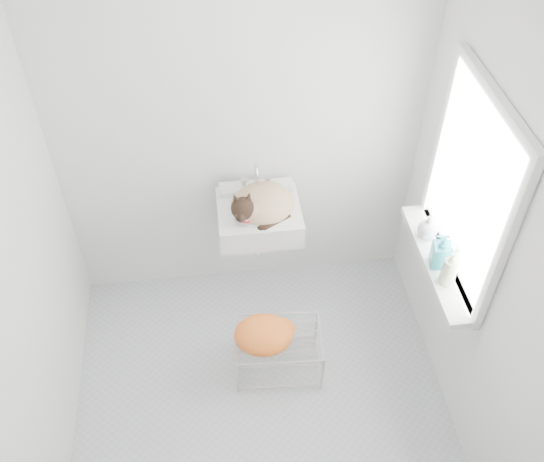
{
  "coord_description": "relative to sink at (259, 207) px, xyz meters",
  "views": [
    {
      "loc": [
        -0.17,
        -1.95,
        3.31
      ],
      "look_at": [
        0.13,
        0.5,
        0.88
      ],
      "focal_mm": 40.39,
      "sensor_mm": 36.0,
      "label": 1
    }
  ],
  "objects": [
    {
      "name": "floor",
      "position": [
        -0.08,
        -0.74,
        -0.85
      ],
      "size": [
        2.2,
        2.0,
        0.02
      ],
      "primitive_type": "cube",
      "color": "#A1A7AD",
      "rests_on": "ground"
    },
    {
      "name": "window_frame",
      "position": [
        0.99,
        -0.54,
        0.5
      ],
      "size": [
        0.04,
        0.9,
        1.1
      ],
      "primitive_type": "cube",
      "color": "white",
      "rests_on": "right_wall"
    },
    {
      "name": "wire_rack",
      "position": [
        0.05,
        -0.55,
        -0.7
      ],
      "size": [
        0.53,
        0.39,
        0.3
      ],
      "primitive_type": "cube",
      "rotation": [
        0.0,
        0.0,
        -0.07
      ],
      "color": "#BDB5B5",
      "rests_on": "floor"
    },
    {
      "name": "bottle_c",
      "position": [
        0.92,
        -0.35,
        0.0
      ],
      "size": [
        0.12,
        0.12,
        0.15
      ],
      "primitive_type": "imported",
      "rotation": [
        0.0,
        0.0,
        4.8
      ],
      "color": "white",
      "rests_on": "windowsill"
    },
    {
      "name": "windowsill",
      "position": [
        0.93,
        -0.54,
        -0.02
      ],
      "size": [
        0.16,
        0.88,
        0.04
      ],
      "primitive_type": "cube",
      "color": "white",
      "rests_on": "right_wall"
    },
    {
      "name": "towel",
      "position": [
        -0.04,
        -0.59,
        -0.52
      ],
      "size": [
        0.38,
        0.29,
        0.14
      ],
      "primitive_type": "ellipsoid",
      "rotation": [
        0.0,
        0.0,
        -0.13
      ],
      "color": "#FF9E00",
      "rests_on": "wire_rack"
    },
    {
      "name": "sink",
      "position": [
        0.0,
        0.0,
        0.0
      ],
      "size": [
        0.5,
        0.43,
        0.2
      ],
      "primitive_type": "cube",
      "color": "white",
      "rests_on": "back_wall"
    },
    {
      "name": "bottle_b",
      "position": [
        0.92,
        -0.57,
        0.0
      ],
      "size": [
        0.12,
        0.11,
        0.22
      ],
      "primitive_type": "imported",
      "rotation": [
        0.0,
        0.0,
        4.53
      ],
      "color": "teal",
      "rests_on": "windowsill"
    },
    {
      "name": "back_wall",
      "position": [
        -0.08,
        0.26,
        0.4
      ],
      "size": [
        2.2,
        0.02,
        2.5
      ],
      "primitive_type": "cube",
      "color": "silver",
      "rests_on": "ground"
    },
    {
      "name": "bottle_a",
      "position": [
        0.92,
        -0.7,
        0.0
      ],
      "size": [
        0.1,
        0.1,
        0.19
      ],
      "primitive_type": "imported",
      "rotation": [
        0.0,
        0.0,
        2.22
      ],
      "color": "beige",
      "rests_on": "windowsill"
    },
    {
      "name": "cat",
      "position": [
        0.01,
        -0.02,
        0.04
      ],
      "size": [
        0.45,
        0.4,
        0.25
      ],
      "rotation": [
        0.0,
        0.0,
        0.25
      ],
      "color": "tan",
      "rests_on": "sink"
    },
    {
      "name": "left_wall",
      "position": [
        -1.18,
        -0.74,
        0.4
      ],
      "size": [
        0.02,
        2.0,
        2.5
      ],
      "primitive_type": "cube",
      "color": "silver",
      "rests_on": "ground"
    },
    {
      "name": "right_wall",
      "position": [
        1.02,
        -0.74,
        0.4
      ],
      "size": [
        0.02,
        2.0,
        2.5
      ],
      "primitive_type": "cube",
      "color": "silver",
      "rests_on": "ground"
    },
    {
      "name": "window_glass",
      "position": [
        1.01,
        -0.54,
        0.5
      ],
      "size": [
        0.01,
        0.8,
        1.0
      ],
      "primitive_type": "cube",
      "color": "white",
      "rests_on": "right_wall"
    },
    {
      "name": "faucet",
      "position": [
        0.0,
        0.18,
        0.14
      ],
      "size": [
        0.18,
        0.13,
        0.18
      ],
      "primitive_type": null,
      "color": "silver",
      "rests_on": "sink"
    }
  ]
}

